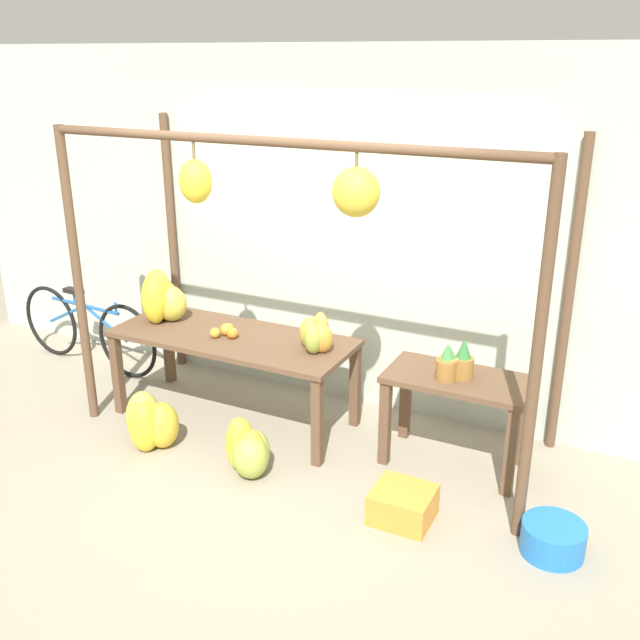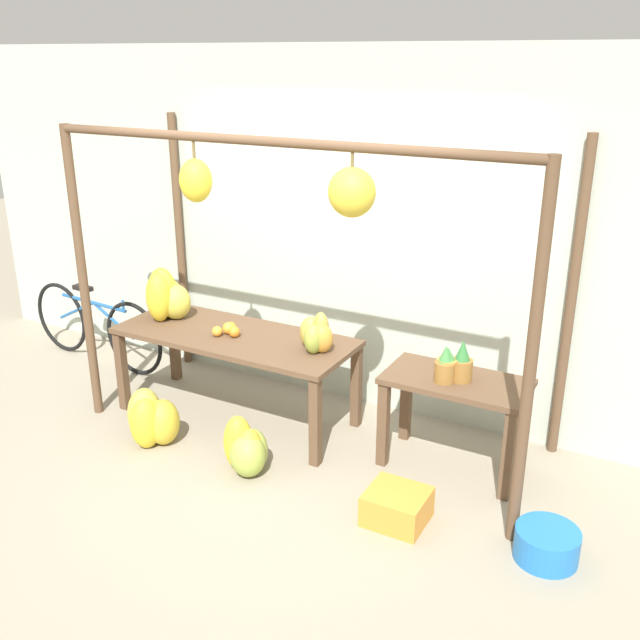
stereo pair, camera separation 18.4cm
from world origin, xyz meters
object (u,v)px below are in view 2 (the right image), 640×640
Objects in this scene: banana_pile_ground_left at (151,420)px; blue_bucket at (547,544)px; orange_pile at (228,329)px; pineapple_cluster at (452,365)px; papaya_pile at (317,335)px; banana_pile_on_table at (165,297)px; banana_pile_ground_right at (247,450)px; fruit_crate_white at (397,506)px; parked_bicycle at (96,326)px.

blue_bucket is at bearing 1.42° from banana_pile_ground_left.
orange_pile is 1.74m from pineapple_cluster.
blue_bucket is 1.16× the size of papaya_pile.
banana_pile_on_table is 1.46× the size of pineapple_cluster.
banana_pile_ground_right is 0.95m from papaya_pile.
banana_pile_on_table is 1.55m from banana_pile_ground_right.
fruit_crate_white is 3.54m from parked_bicycle.
banana_pile_ground_right is (1.21, -0.66, -0.72)m from banana_pile_on_table.
banana_pile_ground_right reaches higher than fruit_crate_white.
banana_pile_on_table reaches higher than pineapple_cluster.
papaya_pile reaches higher than banana_pile_ground_left.
banana_pile_ground_left is 1.18× the size of banana_pile_ground_right.
pineapple_cluster is 0.99m from fruit_crate_white.
banana_pile_ground_left is 1.71m from parked_bicycle.
orange_pile is 0.56× the size of fruit_crate_white.
banana_pile_on_table reaches higher than parked_bicycle.
fruit_crate_white is 0.22× the size of parked_bicycle.
orange_pile is (0.65, -0.06, -0.14)m from banana_pile_on_table.
pineapple_cluster is 1.25m from blue_bucket.
pineapple_cluster is at bearing 3.29° from orange_pile.
papaya_pile is (0.74, 0.05, 0.08)m from orange_pile.
pineapple_cluster is 3.50m from parked_bicycle.
blue_bucket is at bearing -17.83° from papaya_pile.
banana_pile_on_table reaches higher than blue_bucket.
fruit_crate_white is (1.68, -0.62, -0.65)m from orange_pile.
banana_pile_ground_right is 1.14× the size of fruit_crate_white.
banana_pile_ground_left is 0.30× the size of parked_bicycle.
banana_pile_ground_left is at bearing -179.82° from banana_pile_ground_right.
orange_pile is 0.88m from banana_pile_ground_left.
banana_pile_ground_left reaches higher than banana_pile_ground_right.
banana_pile_ground_left reaches higher than fruit_crate_white.
blue_bucket is (0.83, -0.64, -0.69)m from pineapple_cluster.
pineapple_cluster is 0.17× the size of parked_bicycle.
papaya_pile is at bearing 144.33° from fruit_crate_white.
banana_pile_ground_left is (-2.03, -0.71, -0.60)m from pineapple_cluster.
blue_bucket is 4.39m from parked_bicycle.
parked_bicycle is (-1.08, 0.24, -0.53)m from banana_pile_on_table.
papaya_pile is at bearing 3.84° from orange_pile.
pineapple_cluster is 0.58× the size of banana_pile_ground_left.
papaya_pile reaches higher than blue_bucket.
banana_pile_ground_right is at bearing 0.18° from banana_pile_ground_left.
parked_bicycle is at bearing 176.72° from pineapple_cluster.
banana_pile_on_table is 1.14× the size of blue_bucket.
banana_pile_ground_right is 2.47m from parked_bicycle.
banana_pile_on_table is 3.37m from blue_bucket.
parked_bicycle is 5.29× the size of papaya_pile.
papaya_pile is at bearing -177.12° from pineapple_cluster.
blue_bucket is 0.22× the size of parked_bicycle.
banana_pile_on_table reaches higher than banana_pile_ground_right.
papaya_pile is (0.19, 0.65, 0.66)m from banana_pile_ground_right.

